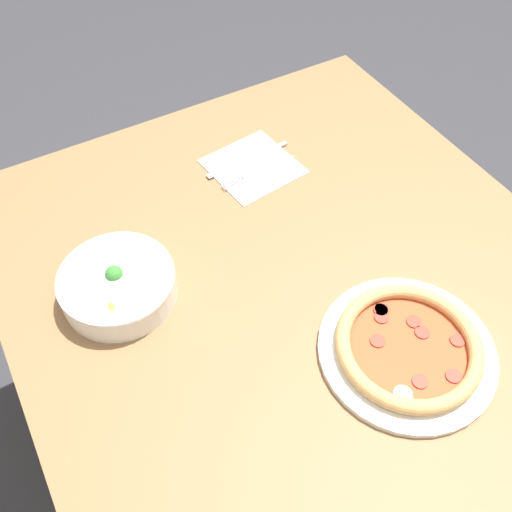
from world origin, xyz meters
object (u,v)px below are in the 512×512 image
pizza (408,348)px  fork (260,172)px  bowl (118,284)px  knife (251,158)px

pizza → fork: pizza is taller
pizza → fork: bearing=-0.5°
bowl → pizza: bearing=-133.1°
pizza → fork: (0.52, -0.00, -0.01)m
pizza → bowl: bearing=46.9°
bowl → fork: bowl is taller
pizza → knife: (0.57, -0.01, -0.01)m
bowl → knife: bowl is taller
bowl → fork: bearing=-67.9°
pizza → bowl: size_ratio=1.43×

